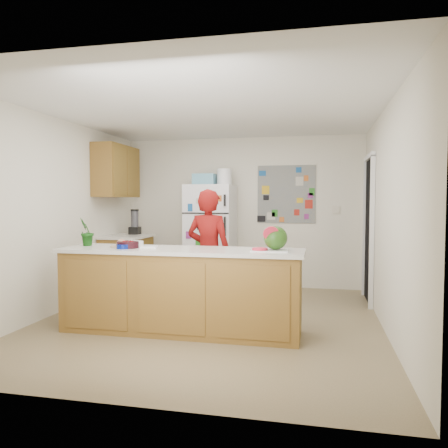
% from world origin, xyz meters
% --- Properties ---
extents(floor, '(4.00, 4.50, 0.02)m').
position_xyz_m(floor, '(0.00, 0.00, -0.01)').
color(floor, brown).
rests_on(floor, ground).
extents(wall_back, '(4.00, 0.02, 2.50)m').
position_xyz_m(wall_back, '(0.00, 2.26, 1.25)').
color(wall_back, beige).
rests_on(wall_back, ground).
extents(wall_left, '(0.02, 4.50, 2.50)m').
position_xyz_m(wall_left, '(-2.01, 0.00, 1.25)').
color(wall_left, beige).
rests_on(wall_left, ground).
extents(wall_right, '(0.02, 4.50, 2.50)m').
position_xyz_m(wall_right, '(2.01, 0.00, 1.25)').
color(wall_right, beige).
rests_on(wall_right, ground).
extents(ceiling, '(4.00, 4.50, 0.02)m').
position_xyz_m(ceiling, '(0.00, 0.00, 2.51)').
color(ceiling, white).
rests_on(ceiling, wall_back).
extents(doorway, '(0.03, 0.85, 2.04)m').
position_xyz_m(doorway, '(1.99, 1.45, 1.02)').
color(doorway, black).
rests_on(doorway, ground).
extents(peninsula_base, '(2.60, 0.62, 0.88)m').
position_xyz_m(peninsula_base, '(-0.20, -0.50, 0.44)').
color(peninsula_base, brown).
rests_on(peninsula_base, floor).
extents(peninsula_top, '(2.68, 0.70, 0.04)m').
position_xyz_m(peninsula_top, '(-0.20, -0.50, 0.90)').
color(peninsula_top, silver).
rests_on(peninsula_top, peninsula_base).
extents(side_counter_base, '(0.60, 0.80, 0.86)m').
position_xyz_m(side_counter_base, '(-1.69, 1.35, 0.43)').
color(side_counter_base, brown).
rests_on(side_counter_base, floor).
extents(side_counter_top, '(0.64, 0.84, 0.04)m').
position_xyz_m(side_counter_top, '(-1.69, 1.35, 0.88)').
color(side_counter_top, silver).
rests_on(side_counter_top, side_counter_base).
extents(upper_cabinets, '(0.35, 1.00, 0.80)m').
position_xyz_m(upper_cabinets, '(-1.82, 1.30, 1.90)').
color(upper_cabinets, brown).
rests_on(upper_cabinets, wall_left).
extents(refrigerator, '(0.75, 0.70, 1.70)m').
position_xyz_m(refrigerator, '(-0.45, 1.88, 0.85)').
color(refrigerator, silver).
rests_on(refrigerator, floor).
extents(fridge_top_bin, '(0.35, 0.28, 0.18)m').
position_xyz_m(fridge_top_bin, '(-0.55, 1.88, 1.79)').
color(fridge_top_bin, '#5999B2').
rests_on(fridge_top_bin, refrigerator).
extents(photo_collage, '(0.95, 0.01, 0.95)m').
position_xyz_m(photo_collage, '(0.75, 2.24, 1.55)').
color(photo_collage, slate).
rests_on(photo_collage, wall_back).
extents(person, '(0.64, 0.48, 1.59)m').
position_xyz_m(person, '(-0.05, 0.19, 0.79)').
color(person, '#6B0C0A').
rests_on(person, floor).
extents(blender_appliance, '(0.12, 0.12, 0.38)m').
position_xyz_m(blender_appliance, '(-1.64, 1.57, 1.09)').
color(blender_appliance, black).
rests_on(blender_appliance, side_counter_top).
extents(cutting_board, '(0.39, 0.30, 0.01)m').
position_xyz_m(cutting_board, '(0.78, -0.51, 0.93)').
color(cutting_board, silver).
rests_on(cutting_board, peninsula_top).
extents(watermelon, '(0.25, 0.25, 0.25)m').
position_xyz_m(watermelon, '(0.84, -0.49, 1.06)').
color(watermelon, '#22500F').
rests_on(watermelon, cutting_board).
extents(watermelon_slice, '(0.16, 0.16, 0.02)m').
position_xyz_m(watermelon_slice, '(0.68, -0.56, 0.94)').
color(watermelon_slice, red).
rests_on(watermelon_slice, cutting_board).
extents(cherry_bowl, '(0.26, 0.26, 0.07)m').
position_xyz_m(cherry_bowl, '(-0.79, -0.56, 0.96)').
color(cherry_bowl, black).
rests_on(cherry_bowl, peninsula_top).
extents(white_bowl, '(0.21, 0.21, 0.06)m').
position_xyz_m(white_bowl, '(-0.79, -0.38, 0.95)').
color(white_bowl, silver).
rests_on(white_bowl, peninsula_top).
extents(cobalt_bowl, '(0.18, 0.18, 0.05)m').
position_xyz_m(cobalt_bowl, '(-0.81, -0.64, 0.95)').
color(cobalt_bowl, '#04125F').
rests_on(cobalt_bowl, peninsula_top).
extents(plate, '(0.28, 0.28, 0.02)m').
position_xyz_m(plate, '(-0.90, -0.49, 0.93)').
color(plate, beige).
rests_on(plate, peninsula_top).
extents(paper_towel, '(0.20, 0.19, 0.02)m').
position_xyz_m(paper_towel, '(-0.56, -0.50, 0.93)').
color(paper_towel, white).
rests_on(paper_towel, peninsula_top).
extents(keys, '(0.09, 0.05, 0.01)m').
position_xyz_m(keys, '(0.76, -0.58, 0.93)').
color(keys, gray).
rests_on(keys, peninsula_top).
extents(potted_plant, '(0.15, 0.19, 0.33)m').
position_xyz_m(potted_plant, '(-1.35, -0.45, 1.09)').
color(potted_plant, '#0D3D13').
rests_on(potted_plant, peninsula_top).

